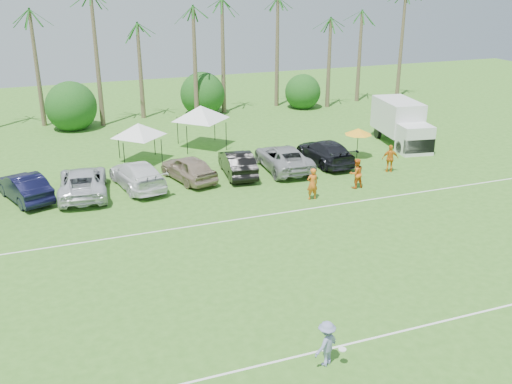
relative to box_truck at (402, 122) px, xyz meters
name	(u,v)px	position (x,y,z in m)	size (l,w,h in m)	color
field_lines	(261,273)	(-17.64, -15.46, -1.77)	(80.00, 12.10, 0.01)	white
palm_tree_3	(33,7)	(-25.64, 14.54, 8.28)	(2.40, 2.40, 11.90)	brown
palm_tree_4	(88,38)	(-21.64, 14.54, 5.70)	(2.40, 2.40, 8.90)	brown
palm_tree_5	(135,26)	(-17.64, 14.54, 6.57)	(2.40, 2.40, 9.90)	brown
palm_tree_6	(181,14)	(-13.64, 14.54, 7.43)	(2.40, 2.40, 10.90)	brown
palm_tree_7	(224,3)	(-9.64, 14.54, 8.28)	(2.40, 2.40, 11.90)	brown
palm_tree_8	(276,31)	(-4.64, 14.54, 5.70)	(2.40, 2.40, 8.90)	brown
palm_tree_9	(324,20)	(0.36, 14.54, 6.57)	(2.40, 2.40, 9.90)	brown
palm_tree_10	(370,10)	(5.36, 14.54, 7.43)	(2.40, 2.40, 10.90)	brown
palm_tree_11	(405,0)	(9.36, 14.54, 8.28)	(2.40, 2.40, 11.90)	brown
bush_tree_1	(70,105)	(-23.64, 15.54, 0.02)	(4.00, 4.00, 4.00)	brown
bush_tree_2	(202,95)	(-11.64, 15.54, 0.02)	(4.00, 4.00, 4.00)	brown
bush_tree_3	(299,88)	(-1.64, 15.54, 0.02)	(4.00, 4.00, 4.00)	brown
sideline_player_a	(312,184)	(-11.57, -8.15, -0.82)	(0.70, 0.46, 1.92)	orange
sideline_player_b	(356,173)	(-8.19, -7.37, -0.83)	(0.92, 0.72, 1.89)	orange
sideline_player_c	(390,159)	(-4.49, -5.47, -0.84)	(1.10, 0.46, 1.87)	orange
box_truck	(402,122)	(0.00, 0.00, 0.00)	(3.39, 6.75, 3.33)	silver
canopy_tent_left	(138,123)	(-19.81, 2.71, 1.01)	(4.01, 4.01, 3.25)	black
canopy_tent_right	(200,106)	(-14.74, 4.77, 1.44)	(4.64, 4.64, 3.76)	black
market_umbrella	(358,131)	(-4.95, -1.93, 0.19)	(1.97, 1.97, 2.19)	black
frisbee_player	(326,344)	(-17.83, -22.16, -0.95)	(1.23, 1.02, 1.66)	#7B82AF
parked_car_1	(24,187)	(-27.46, -2.34, -0.96)	(1.74, 4.98, 1.64)	black
parked_car_2	(83,182)	(-24.16, -2.68, -0.96)	(2.72, 5.90, 1.64)	silver
parked_car_3	(137,175)	(-20.87, -2.49, -0.96)	(2.30, 5.65, 1.64)	white
parked_car_4	(188,168)	(-17.58, -2.36, -0.96)	(1.94, 4.82, 1.64)	gray
parked_car_5	(237,163)	(-14.28, -2.44, -0.96)	(1.74, 4.98, 1.64)	black
parked_car_6	(283,158)	(-10.99, -2.45, -0.96)	(2.72, 5.90, 1.64)	#9C9D9E
parked_car_7	(325,152)	(-7.70, -2.21, -0.96)	(2.30, 5.65, 1.64)	black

